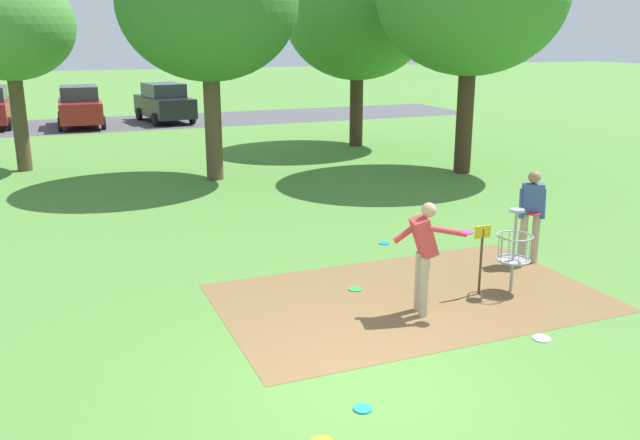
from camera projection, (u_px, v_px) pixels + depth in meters
name	position (u px, v px, depth m)	size (l,w,h in m)	color
ground_plane	(366.00, 387.00, 7.93)	(160.00, 160.00, 0.00)	#518438
dirt_tee_pad	(410.00, 297.00, 10.64)	(6.00, 3.64, 0.01)	brown
disc_golf_basket	(510.00, 248.00, 10.69)	(0.98, 0.58, 1.39)	#9E9EA3
player_foreground_watching	(424.00, 251.00, 9.80)	(1.03, 0.68, 1.71)	tan
player_throwing	(532.00, 211.00, 12.05)	(0.49, 0.45, 1.71)	tan
frisbee_near_basket	(542.00, 338.00, 9.19)	(0.25, 0.25, 0.02)	white
frisbee_by_tee	(356.00, 289.00, 10.97)	(0.23, 0.23, 0.02)	green
frisbee_mid_grass	(363.00, 409.00, 7.46)	(0.21, 0.21, 0.02)	#1E93DB
frisbee_far_left	(384.00, 243.00, 13.40)	(0.22, 0.22, 0.02)	#1E93DB
tree_near_left	(208.00, 4.00, 18.15)	(4.95, 4.95, 6.99)	brown
tree_mid_center	(8.00, 26.00, 19.54)	(3.80, 3.80, 5.96)	brown
tree_mid_right	(358.00, 17.00, 24.10)	(5.28, 5.28, 6.92)	#422D1E
parking_lot_strip	(120.00, 123.00, 31.75)	(36.00, 6.00, 0.01)	#4C4C51
parked_car_center_left	(80.00, 106.00, 30.35)	(2.08, 4.25, 1.84)	maroon
parked_car_center_right	(164.00, 103.00, 32.03)	(2.42, 4.41, 1.84)	black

